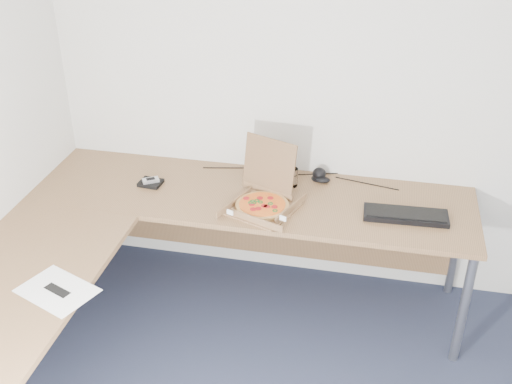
% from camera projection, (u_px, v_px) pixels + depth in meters
% --- Properties ---
extents(room_shell, '(3.50, 3.50, 2.50)m').
position_uv_depth(room_shell, '(310.00, 284.00, 2.03)').
color(room_shell, silver).
rests_on(room_shell, ground).
extents(desk, '(2.50, 2.20, 0.73)m').
position_uv_depth(desk, '(174.00, 233.00, 3.28)').
color(desk, brown).
rests_on(desk, ground).
extents(pizza_box, '(0.32, 0.38, 0.33)m').
position_uv_depth(pizza_box, '(263.00, 201.00, 3.42)').
color(pizza_box, brown).
rests_on(pizza_box, desk).
extents(drinking_glass, '(0.06, 0.06, 0.11)m').
position_uv_depth(drinking_glass, '(292.00, 177.00, 3.63)').
color(drinking_glass, white).
rests_on(drinking_glass, desk).
extents(keyboard, '(0.45, 0.18, 0.03)m').
position_uv_depth(keyboard, '(406.00, 215.00, 3.35)').
color(keyboard, black).
rests_on(keyboard, desk).
extents(mouse, '(0.11, 0.09, 0.03)m').
position_uv_depth(mouse, '(322.00, 180.00, 3.68)').
color(mouse, black).
rests_on(mouse, desk).
extents(wallet, '(0.14, 0.12, 0.02)m').
position_uv_depth(wallet, '(151.00, 183.00, 3.66)').
color(wallet, black).
rests_on(wallet, desk).
extents(phone, '(0.11, 0.09, 0.02)m').
position_uv_depth(phone, '(151.00, 180.00, 3.65)').
color(phone, '#B2B5BA').
rests_on(phone, wallet).
extents(paper_sheet, '(0.40, 0.35, 0.00)m').
position_uv_depth(paper_sheet, '(57.00, 290.00, 2.82)').
color(paper_sheet, white).
rests_on(paper_sheet, desk).
extents(dome_speaker, '(0.09, 0.09, 0.08)m').
position_uv_depth(dome_speaker, '(319.00, 173.00, 3.71)').
color(dome_speaker, black).
rests_on(dome_speaker, desk).
extents(cable_bundle, '(0.57, 0.12, 0.01)m').
position_uv_depth(cable_bundle, '(295.00, 175.00, 3.77)').
color(cable_bundle, black).
rests_on(cable_bundle, desk).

